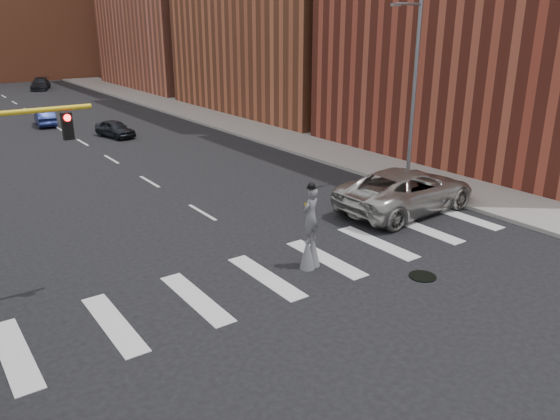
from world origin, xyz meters
name	(u,v)px	position (x,y,z in m)	size (l,w,h in m)	color
ground_plane	(315,278)	(0.00, 0.00, 0.00)	(160.00, 160.00, 0.00)	black
sidewalk_right	(243,125)	(12.50, 25.00, 0.09)	(5.00, 90.00, 0.18)	gray
manhole	(423,276)	(3.00, -2.00, 0.02)	(0.90, 0.90, 0.04)	black
building_far	(185,4)	(22.00, 54.00, 10.00)	(16.00, 22.00, 20.00)	#B55C43
building_backdrop	(11,14)	(6.00, 78.00, 9.00)	(26.00, 14.00, 18.00)	#9E5031
streetlight	(413,88)	(10.90, 6.00, 4.90)	(2.05, 0.20, 9.00)	slate
stilt_performer	(310,233)	(0.42, 0.78, 1.25)	(0.83, 0.64, 3.05)	#382716
suv_crossing	(406,190)	(7.58, 3.00, 0.96)	(3.17, 6.88, 1.91)	#A8A59F
car_near	(115,129)	(2.55, 26.51, 0.62)	(1.46, 3.63, 1.24)	black
car_mid	(45,118)	(-0.51, 34.26, 0.63)	(1.33, 3.80, 1.25)	navy
car_far	(40,84)	(4.94, 60.28, 0.69)	(1.93, 4.75, 1.38)	black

